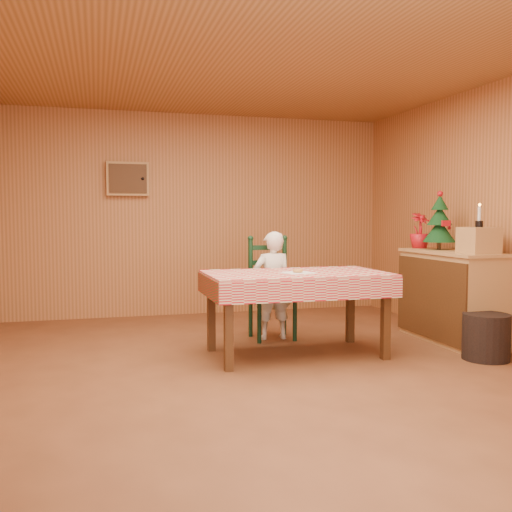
{
  "coord_description": "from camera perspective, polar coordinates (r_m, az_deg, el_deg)",
  "views": [
    {
      "loc": [
        -1.28,
        -4.39,
        1.28
      ],
      "look_at": [
        0.0,
        0.2,
        0.95
      ],
      "focal_mm": 40.0,
      "sensor_mm": 36.0,
      "label": 1
    }
  ],
  "objects": [
    {
      "name": "cabin_walls",
      "position": [
        5.12,
        -1.04,
        10.08
      ],
      "size": [
        5.1,
        6.05,
        2.65
      ],
      "color": "#B0703F",
      "rests_on": "ground"
    },
    {
      "name": "dining_table",
      "position": [
        5.25,
        4.02,
        -2.53
      ],
      "size": [
        1.66,
        0.96,
        0.77
      ],
      "color": "#4C2B14",
      "rests_on": "ground"
    },
    {
      "name": "crate",
      "position": [
        5.81,
        21.38,
        1.47
      ],
      "size": [
        0.3,
        0.3,
        0.25
      ],
      "primitive_type": "cube",
      "rotation": [
        0.0,
        0.0,
        0.01
      ],
      "color": "tan",
      "rests_on": "shelf_unit"
    },
    {
      "name": "ground",
      "position": [
        4.75,
        0.66,
        -11.67
      ],
      "size": [
        6.0,
        6.0,
        0.0
      ],
      "primitive_type": "plane",
      "color": "brown",
      "rests_on": "ground"
    },
    {
      "name": "ladder_chair",
      "position": [
        6.01,
        1.49,
        -3.45
      ],
      "size": [
        0.44,
        0.4,
        1.08
      ],
      "color": "black",
      "rests_on": "ground"
    },
    {
      "name": "flower_arrangement",
      "position": [
        6.56,
        16.05,
        2.48
      ],
      "size": [
        0.25,
        0.25,
        0.39
      ],
      "primitive_type": "imported",
      "rotation": [
        0.0,
        0.0,
        0.16
      ],
      "color": "#B3101A",
      "rests_on": "shelf_unit"
    },
    {
      "name": "storage_bin",
      "position": [
        5.54,
        22.02,
        -7.5
      ],
      "size": [
        0.54,
        0.54,
        0.41
      ],
      "primitive_type": "cylinder",
      "rotation": [
        0.0,
        0.0,
        0.39
      ],
      "color": "black",
      "rests_on": "ground"
    },
    {
      "name": "napkin",
      "position": [
        5.19,
        4.2,
        -1.67
      ],
      "size": [
        0.32,
        0.32,
        0.0
      ],
      "primitive_type": "cube",
      "rotation": [
        0.0,
        0.0,
        0.26
      ],
      "color": "white",
      "rests_on": "dining_table"
    },
    {
      "name": "christmas_tree",
      "position": [
        6.33,
        17.87,
        3.15
      ],
      "size": [
        0.34,
        0.34,
        0.62
      ],
      "color": "#4C2B14",
      "rests_on": "shelf_unit"
    },
    {
      "name": "candle_set",
      "position": [
        5.8,
        21.42,
        3.34
      ],
      "size": [
        0.07,
        0.07,
        0.22
      ],
      "color": "black",
      "rests_on": "crate"
    },
    {
      "name": "donut",
      "position": [
        5.19,
        4.21,
        -1.48
      ],
      "size": [
        0.11,
        0.11,
        0.03
      ],
      "primitive_type": "torus",
      "rotation": [
        0.0,
        0.0,
        -0.18
      ],
      "color": "#D4964C",
      "rests_on": "napkin"
    },
    {
      "name": "shelf_unit",
      "position": [
        6.18,
        18.94,
        -3.82
      ],
      "size": [
        0.54,
        1.24,
        0.93
      ],
      "color": "tan",
      "rests_on": "ground"
    },
    {
      "name": "seated_child",
      "position": [
        5.95,
        1.65,
        -2.96
      ],
      "size": [
        0.41,
        0.27,
        1.12
      ],
      "primitive_type": "imported",
      "rotation": [
        0.0,
        0.0,
        3.14
      ],
      "color": "white",
      "rests_on": "ground"
    }
  ]
}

